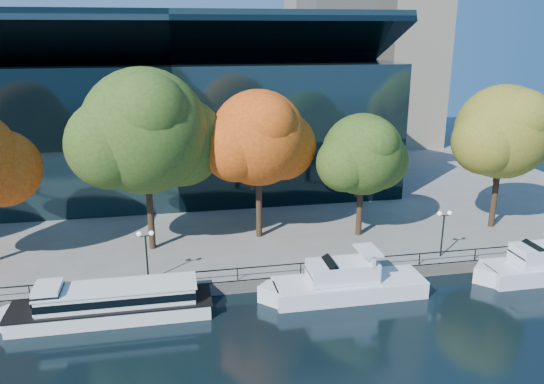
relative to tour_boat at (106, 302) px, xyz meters
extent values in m
plane|color=black|center=(9.50, -1.11, -1.22)|extent=(160.00, 160.00, 0.00)
cube|color=slate|center=(9.50, 35.39, -0.72)|extent=(90.00, 67.00, 1.00)
cube|color=#47443F|center=(9.50, 1.94, -0.72)|extent=(90.00, 0.25, 1.00)
cube|color=black|center=(9.50, 2.14, 0.73)|extent=(88.20, 0.08, 0.08)
cube|color=black|center=(9.50, 2.14, 0.23)|extent=(0.07, 0.07, 0.90)
cube|color=black|center=(5.50, 30.89, 6.78)|extent=(50.00, 24.00, 16.00)
cube|color=black|center=(5.50, 26.89, 16.28)|extent=(50.00, 17.14, 7.86)
cube|color=white|center=(0.35, 0.00, -0.68)|extent=(13.59, 3.30, 1.07)
cube|color=black|center=(0.35, 0.00, -0.13)|extent=(13.86, 3.37, 0.12)
cube|color=white|center=(-6.45, 0.00, -0.68)|extent=(2.73, 2.73, 1.07)
cube|color=white|center=(0.83, 0.00, 0.48)|extent=(10.60, 2.71, 1.17)
cube|color=black|center=(0.83, 0.00, 0.53)|extent=(10.74, 2.77, 0.53)
cube|color=white|center=(0.83, 0.00, 1.11)|extent=(10.87, 2.84, 0.10)
cube|color=white|center=(-3.73, 0.00, 0.77)|extent=(1.75, 2.31, 1.75)
cube|color=black|center=(-3.73, 0.00, 0.97)|extent=(1.80, 2.38, 0.68)
cube|color=white|center=(17.72, -0.09, -0.56)|extent=(11.51, 3.29, 1.32)
cube|color=white|center=(11.97, -0.09, -0.56)|extent=(2.52, 2.52, 1.32)
cube|color=white|center=(17.72, -0.09, 0.12)|extent=(11.28, 3.22, 0.09)
cube|color=white|center=(17.15, -0.09, 0.92)|extent=(5.18, 2.47, 1.43)
cube|color=black|center=(15.65, -0.09, 1.03)|extent=(2.27, 2.37, 1.80)
cube|color=white|center=(19.10, -0.09, 1.96)|extent=(0.27, 2.57, 0.88)
cube|color=white|center=(19.10, -0.09, 2.40)|extent=(1.53, 2.57, 0.16)
cube|color=white|center=(34.37, -0.19, -0.55)|extent=(10.03, 3.12, 1.34)
cube|color=white|center=(29.36, -0.19, -0.55)|extent=(2.46, 2.46, 1.34)
cube|color=white|center=(33.87, -0.19, 0.95)|extent=(4.51, 2.34, 1.45)
cube|color=black|center=(32.57, -0.19, 1.07)|extent=(2.04, 2.25, 1.68)
sphere|color=#AA310D|center=(-8.50, 10.09, 7.51)|extent=(6.27, 6.27, 6.27)
cylinder|color=black|center=(2.95, 9.77, 3.96)|extent=(0.56, 0.56, 8.35)
cylinder|color=black|center=(3.45, 9.97, 7.23)|extent=(1.29, 1.97, 4.16)
cylinder|color=black|center=(2.55, 9.47, 6.94)|extent=(1.18, 1.34, 3.72)
sphere|color=#2D4816|center=(2.95, 9.77, 10.21)|extent=(10.48, 10.48, 10.48)
sphere|color=#2D4816|center=(5.84, 11.34, 8.90)|extent=(7.86, 7.86, 7.86)
sphere|color=#2D4816|center=(0.33, 8.72, 9.43)|extent=(7.34, 7.34, 7.34)
sphere|color=#2D4816|center=(3.48, 7.67, 12.05)|extent=(6.29, 6.29, 6.29)
cylinder|color=black|center=(12.65, 10.82, 3.51)|extent=(0.56, 0.56, 7.45)
cylinder|color=black|center=(13.15, 11.02, 6.43)|extent=(1.19, 1.79, 3.73)
cylinder|color=black|center=(12.25, 10.52, 6.17)|extent=(1.09, 1.23, 3.33)
sphere|color=#AA310D|center=(12.65, 10.82, 9.09)|extent=(8.53, 8.53, 8.53)
sphere|color=#AA310D|center=(15.00, 12.10, 8.03)|extent=(6.40, 6.40, 6.40)
sphere|color=#AA310D|center=(10.52, 9.97, 8.45)|extent=(5.97, 5.97, 5.97)
sphere|color=#AA310D|center=(13.08, 9.12, 10.59)|extent=(5.12, 5.12, 5.12)
cylinder|color=black|center=(21.89, 9.45, 2.87)|extent=(0.56, 0.56, 6.18)
cylinder|color=black|center=(22.39, 9.65, 5.30)|extent=(1.04, 1.55, 3.11)
cylinder|color=black|center=(21.49, 9.15, 5.08)|extent=(0.96, 1.08, 2.78)
sphere|color=#2D4816|center=(21.89, 9.45, 7.51)|extent=(7.37, 7.37, 7.37)
sphere|color=#2D4816|center=(23.91, 10.56, 6.59)|extent=(5.53, 5.53, 5.53)
sphere|color=#2D4816|center=(20.04, 8.72, 6.96)|extent=(5.16, 5.16, 5.16)
sphere|color=#2D4816|center=(22.26, 7.98, 8.80)|extent=(4.42, 4.42, 4.42)
cylinder|color=black|center=(35.44, 9.12, 3.52)|extent=(0.56, 0.56, 7.48)
cylinder|color=black|center=(35.94, 9.32, 6.46)|extent=(1.19, 1.80, 3.74)
cylinder|color=black|center=(35.04, 8.82, 6.20)|extent=(1.09, 1.24, 3.35)
sphere|color=#66661B|center=(35.44, 9.12, 9.14)|extent=(8.77, 8.77, 8.77)
sphere|color=#66661B|center=(37.85, 10.43, 8.04)|extent=(6.58, 6.58, 6.58)
sphere|color=#66661B|center=(33.25, 8.24, 8.48)|extent=(6.14, 6.14, 6.14)
sphere|color=#66661B|center=(35.88, 7.36, 10.67)|extent=(5.26, 5.26, 5.26)
cylinder|color=black|center=(2.76, 3.39, 1.58)|extent=(0.14, 0.14, 3.60)
cube|color=black|center=(2.76, 3.39, 3.43)|extent=(0.90, 0.06, 0.06)
sphere|color=white|center=(2.31, 3.39, 3.63)|extent=(0.36, 0.36, 0.36)
sphere|color=white|center=(3.21, 3.39, 3.63)|extent=(0.36, 0.36, 0.36)
cylinder|color=black|center=(27.06, 3.39, 1.58)|extent=(0.14, 0.14, 3.60)
cube|color=black|center=(27.06, 3.39, 3.43)|extent=(0.90, 0.06, 0.06)
sphere|color=white|center=(26.61, 3.39, 3.63)|extent=(0.36, 0.36, 0.36)
sphere|color=white|center=(27.51, 3.39, 3.63)|extent=(0.36, 0.36, 0.36)
camera|label=1|loc=(5.11, -34.71, 18.14)|focal=35.00mm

